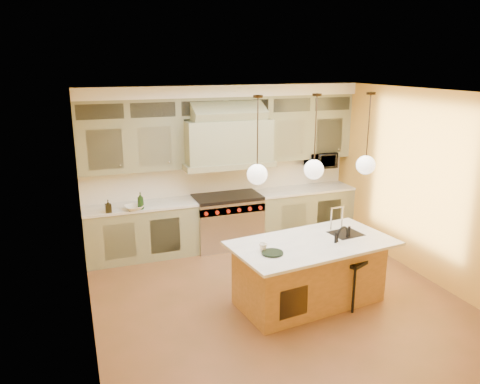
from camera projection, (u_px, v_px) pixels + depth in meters
name	position (u px, v px, depth m)	size (l,w,h in m)	color
floor	(275.00, 298.00, 6.72)	(5.00, 5.00, 0.00)	brown
ceiling	(280.00, 93.00, 5.94)	(5.00, 5.00, 0.00)	white
wall_back	(221.00, 165.00, 8.59)	(5.00, 5.00, 0.00)	gold
wall_front	(396.00, 280.00, 4.07)	(5.00, 5.00, 0.00)	gold
wall_left	(84.00, 223.00, 5.50)	(5.00, 5.00, 0.00)	gold
wall_right	(426.00, 185.00, 7.16)	(5.00, 5.00, 0.00)	gold
back_cabinetry	(225.00, 169.00, 8.36)	(5.00, 0.77, 2.90)	gray
range	(227.00, 220.00, 8.53)	(1.20, 0.74, 0.96)	silver
kitchen_island	(310.00, 271.00, 6.50)	(2.33, 1.44, 1.35)	olive
counter_stool	(349.00, 262.00, 6.41)	(0.52, 0.52, 1.11)	black
microwave	(321.00, 160.00, 9.01)	(0.54, 0.37, 0.30)	black
oil_bottle_a	(141.00, 201.00, 7.65)	(0.11, 0.11, 0.28)	#163414
oil_bottle_b	(108.00, 206.00, 7.49)	(0.09, 0.10, 0.21)	black
fruit_bowl	(134.00, 208.00, 7.64)	(0.30, 0.30, 0.07)	white
cup	(263.00, 247.00, 6.03)	(0.11, 0.11, 0.10)	white
pendant_left	(257.00, 172.00, 5.84)	(0.26, 0.26, 1.11)	#2D2319
pendant_center	(314.00, 167.00, 6.10)	(0.26, 0.26, 1.11)	#2D2319
pendant_right	(366.00, 163.00, 6.37)	(0.26, 0.26, 1.11)	#2D2319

